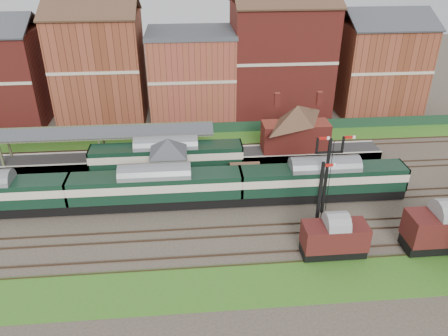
{
  "coord_description": "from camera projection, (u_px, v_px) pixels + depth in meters",
  "views": [
    {
      "loc": [
        -0.86,
        -37.57,
        24.34
      ],
      "look_at": [
        2.67,
        2.0,
        3.0
      ],
      "focal_mm": 35.0,
      "sensor_mm": 36.0,
      "label": 1
    }
  ],
  "objects": [
    {
      "name": "ground",
      "position": [
        200.0,
        204.0,
        44.55
      ],
      "size": [
        160.0,
        160.0,
        0.0
      ],
      "primitive_type": "plane",
      "color": "#473D33",
      "rests_on": "ground"
    },
    {
      "name": "grass_back",
      "position": [
        195.0,
        139.0,
        58.58
      ],
      "size": [
        90.0,
        4.5,
        0.06
      ],
      "primitive_type": "cube",
      "color": "#2D6619",
      "rests_on": "ground"
    },
    {
      "name": "grass_front",
      "position": [
        206.0,
        287.0,
        34.01
      ],
      "size": [
        90.0,
        5.0,
        0.06
      ],
      "primitive_type": "cube",
      "color": "#2D6619",
      "rests_on": "ground"
    },
    {
      "name": "fence",
      "position": [
        194.0,
        128.0,
        59.99
      ],
      "size": [
        90.0,
        0.12,
        1.5
      ],
      "primitive_type": "cube",
      "color": "#193823",
      "rests_on": "ground"
    },
    {
      "name": "platform",
      "position": [
        155.0,
        159.0,
        52.48
      ],
      "size": [
        55.0,
        3.4,
        1.0
      ],
      "primitive_type": "cube",
      "color": "#2D2D2D",
      "rests_on": "ground"
    },
    {
      "name": "signal_box",
      "position": [
        169.0,
        163.0,
        45.66
      ],
      "size": [
        5.4,
        5.4,
        6.0
      ],
      "color": "#667251",
      "rests_on": "ground"
    },
    {
      "name": "brick_hut",
      "position": [
        244.0,
        176.0,
        47.23
      ],
      "size": [
        3.2,
        2.64,
        2.94
      ],
      "color": "brown",
      "rests_on": "ground"
    },
    {
      "name": "station_building",
      "position": [
        296.0,
        127.0,
        52.17
      ],
      "size": [
        8.1,
        8.1,
        5.9
      ],
      "color": "maroon",
      "rests_on": "platform"
    },
    {
      "name": "canopy",
      "position": [
        100.0,
        129.0,
        50.08
      ],
      "size": [
        26.0,
        3.89,
        4.08
      ],
      "color": "#494F31",
      "rests_on": "platform"
    },
    {
      "name": "semaphore_bracket",
      "position": [
        327.0,
        171.0,
        41.11
      ],
      "size": [
        3.6,
        0.25,
        8.18
      ],
      "color": "black",
      "rests_on": "ground"
    },
    {
      "name": "semaphore_siding",
      "position": [
        319.0,
        202.0,
        37.23
      ],
      "size": [
        1.23,
        0.25,
        8.0
      ],
      "color": "black",
      "rests_on": "ground"
    },
    {
      "name": "town_backdrop",
      "position": [
        190.0,
        70.0,
        63.16
      ],
      "size": [
        69.0,
        10.0,
        16.0
      ],
      "color": "maroon",
      "rests_on": "ground"
    },
    {
      "name": "dmu_train",
      "position": [
        156.0,
        187.0,
        43.13
      ],
      "size": [
        50.73,
        2.67,
        3.9
      ],
      "color": "black",
      "rests_on": "ground"
    },
    {
      "name": "platform_railcar",
      "position": [
        167.0,
        157.0,
        48.91
      ],
      "size": [
        16.96,
        2.67,
        3.91
      ],
      "color": "black",
      "rests_on": "ground"
    },
    {
      "name": "goods_van_a",
      "position": [
        334.0,
        237.0,
        36.63
      ],
      "size": [
        5.38,
        2.33,
        3.26
      ],
      "color": "black",
      "rests_on": "ground"
    },
    {
      "name": "goods_van_b",
      "position": [
        443.0,
        228.0,
        37.23
      ],
      "size": [
        6.29,
        2.73,
        3.82
      ],
      "color": "black",
      "rests_on": "ground"
    }
  ]
}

